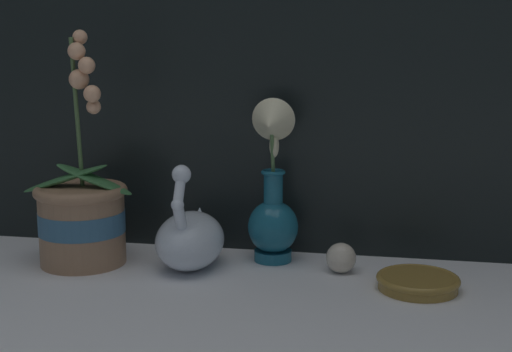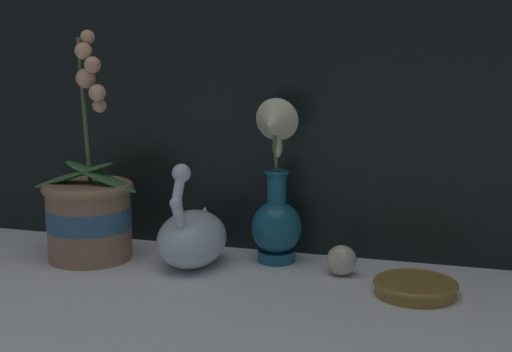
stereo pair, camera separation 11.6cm
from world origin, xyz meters
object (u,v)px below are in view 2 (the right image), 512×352
(glass_sphere, at_px, (342,260))
(blue_vase, at_px, (276,201))
(swan_figurine, at_px, (193,236))
(amber_dish, at_px, (415,286))
(orchid_potted_plant, at_px, (89,211))

(glass_sphere, bearing_deg, blue_vase, 162.94)
(swan_figurine, height_order, amber_dish, swan_figurine)
(orchid_potted_plant, relative_size, amber_dish, 3.09)
(swan_figurine, bearing_deg, amber_dish, -6.11)
(blue_vase, distance_m, amber_dish, 0.31)
(blue_vase, bearing_deg, orchid_potted_plant, -167.87)
(orchid_potted_plant, height_order, swan_figurine, orchid_potted_plant)
(orchid_potted_plant, bearing_deg, swan_figurine, 3.19)
(swan_figurine, bearing_deg, blue_vase, 24.04)
(glass_sphere, xyz_separation_m, amber_dish, (0.13, -0.07, -0.01))
(orchid_potted_plant, xyz_separation_m, swan_figurine, (0.21, 0.01, -0.04))
(glass_sphere, relative_size, amber_dish, 0.39)
(glass_sphere, height_order, amber_dish, glass_sphere)
(swan_figurine, relative_size, blue_vase, 0.65)
(glass_sphere, distance_m, amber_dish, 0.15)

